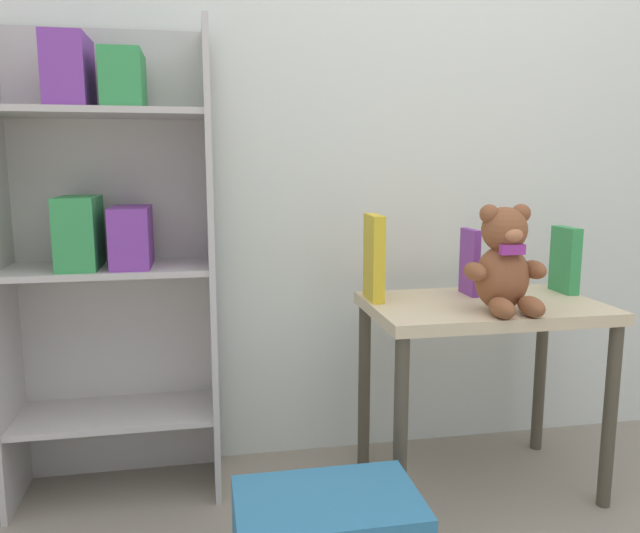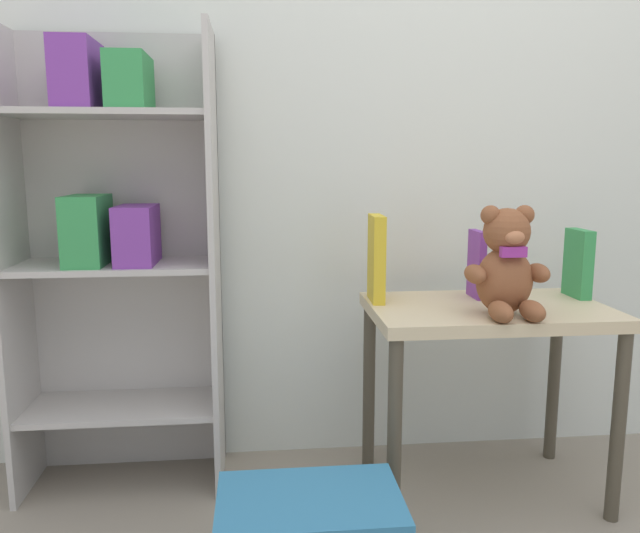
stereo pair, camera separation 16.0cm
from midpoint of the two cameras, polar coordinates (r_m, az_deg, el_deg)
The scene contains 7 objects.
wall_back at distance 2.22m, azimuth 5.62°, elevation 15.41°, with size 4.80×0.06×2.50m.
bookshelf_side at distance 2.00m, azimuth -21.06°, elevation 2.63°, with size 0.62×0.30×1.42m.
display_table at distance 1.98m, azimuth 12.38°, elevation -5.75°, with size 0.70×0.45×0.60m.
teddy_bear at distance 1.83m, azimuth 14.14°, elevation 0.30°, with size 0.23×0.21×0.31m.
book_standing_yellow at distance 1.92m, azimuth 2.59°, elevation 0.81°, with size 0.04×0.14×0.26m, color gold.
book_standing_purple at distance 2.03m, azimuth 11.35°, elevation 0.38°, with size 0.02×0.11×0.21m, color purple.
book_standing_green at distance 2.16m, azimuth 19.55°, elevation 0.56°, with size 0.04×0.12×0.21m, color #33934C.
Camera 1 is at (-0.70, -0.81, 1.02)m, focal length 35.00 mm.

